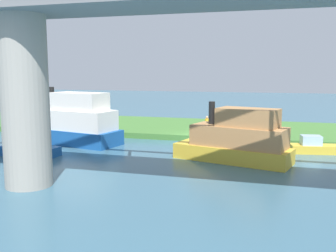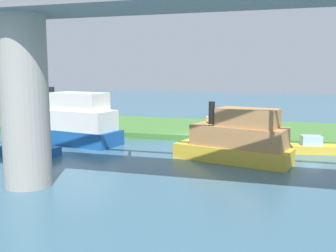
% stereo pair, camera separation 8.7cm
% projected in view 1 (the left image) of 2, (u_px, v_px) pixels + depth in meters
% --- Properties ---
extents(ground_plane, '(160.00, 160.00, 0.00)m').
position_uv_depth(ground_plane, '(195.00, 142.00, 32.53)').
color(ground_plane, '#386075').
extents(grassy_bank, '(80.00, 12.00, 0.50)m').
position_uv_depth(grassy_bank, '(208.00, 129.00, 38.20)').
color(grassy_bank, '#427533').
rests_on(grassy_bank, ground).
extents(bridge_pylon, '(2.40, 2.40, 8.73)m').
position_uv_depth(bridge_pylon, '(25.00, 102.00, 19.44)').
color(bridge_pylon, '#9E998E').
rests_on(bridge_pylon, ground).
extents(bridge_span, '(64.81, 4.30, 3.25)m').
position_uv_depth(bridge_span, '(20.00, 4.00, 18.77)').
color(bridge_span, slate).
rests_on(bridge_span, bridge_pylon).
extents(person_on_bank, '(0.49, 0.49, 1.39)m').
position_uv_depth(person_on_bank, '(207.00, 123.00, 35.07)').
color(person_on_bank, '#2D334C').
rests_on(person_on_bank, grassy_bank).
extents(mooring_post, '(0.20, 0.20, 0.84)m').
position_uv_depth(mooring_post, '(196.00, 130.00, 32.81)').
color(mooring_post, brown).
rests_on(mooring_post, grassy_bank).
extents(motorboat_red, '(9.50, 4.83, 4.64)m').
position_uv_depth(motorboat_red, '(71.00, 123.00, 31.71)').
color(motorboat_red, '#195199').
rests_on(motorboat_red, ground).
extents(skiff_small, '(8.06, 4.44, 3.92)m').
position_uv_depth(skiff_small, '(236.00, 140.00, 25.23)').
color(skiff_small, gold).
rests_on(skiff_small, ground).
extents(houseboat_blue, '(4.28, 1.63, 1.41)m').
position_uv_depth(houseboat_blue, '(28.00, 148.00, 27.17)').
color(houseboat_blue, '#195199').
rests_on(houseboat_blue, ground).
extents(riverboat_paddlewheel, '(4.03, 1.99, 1.29)m').
position_uv_depth(riverboat_paddlewheel, '(316.00, 147.00, 27.96)').
color(riverboat_paddlewheel, gold).
rests_on(riverboat_paddlewheel, ground).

